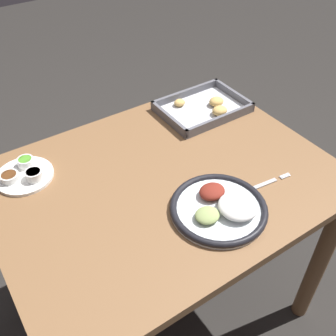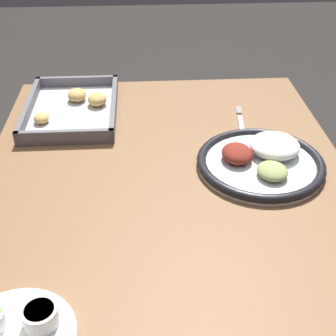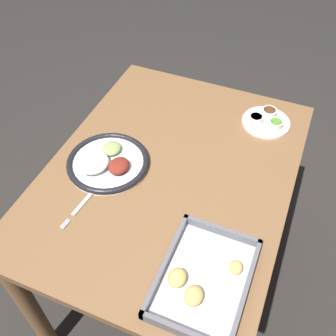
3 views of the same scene
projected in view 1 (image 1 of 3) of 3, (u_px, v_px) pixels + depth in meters
The scene contains 6 objects.
ground_plane at pixel (165, 304), 1.68m from camera, with size 8.00×8.00×0.00m, color #282623.
dining_table at pixel (164, 206), 1.27m from camera, with size 1.01×0.77×0.74m.
dinner_plate at pixel (221, 208), 1.07m from camera, with size 0.27×0.27×0.05m.
fork at pixel (259, 186), 1.15m from camera, with size 0.21×0.04×0.00m.
saucer_plate at pixel (24, 174), 1.18m from camera, with size 0.17×0.17×0.04m.
baking_tray at pixel (204, 108), 1.45m from camera, with size 0.31×0.22×0.04m.
Camera 1 is at (-0.47, -0.73, 1.55)m, focal length 42.00 mm.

